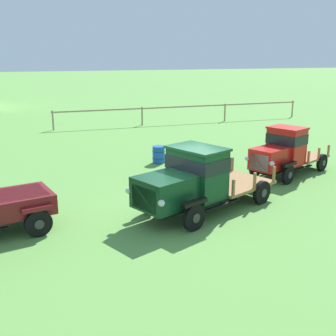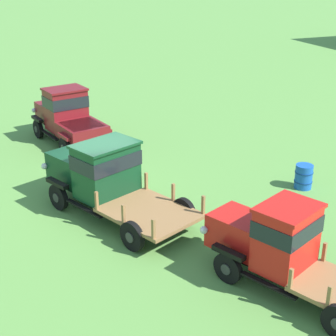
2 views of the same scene
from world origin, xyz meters
The scene contains 5 objects.
ground_plane centered at (0.00, 0.00, 0.00)m, with size 240.00×240.00×0.00m, color #5B9342.
vintage_truck_foreground_near centered at (-6.27, 0.27, 1.12)m, with size 4.70×2.72×2.27m.
vintage_truck_second_in_line centered at (0.36, -0.02, 1.15)m, with size 5.74×3.86×2.21m.
vintage_truck_midrow_center centered at (5.70, 2.77, 1.09)m, with size 4.75×3.20×2.12m.
oil_drum_beside_row centered at (1.39, 6.65, 0.42)m, with size 0.61×0.61×0.83m.
Camera 2 is at (14.44, -3.50, 7.31)m, focal length 55.00 mm.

